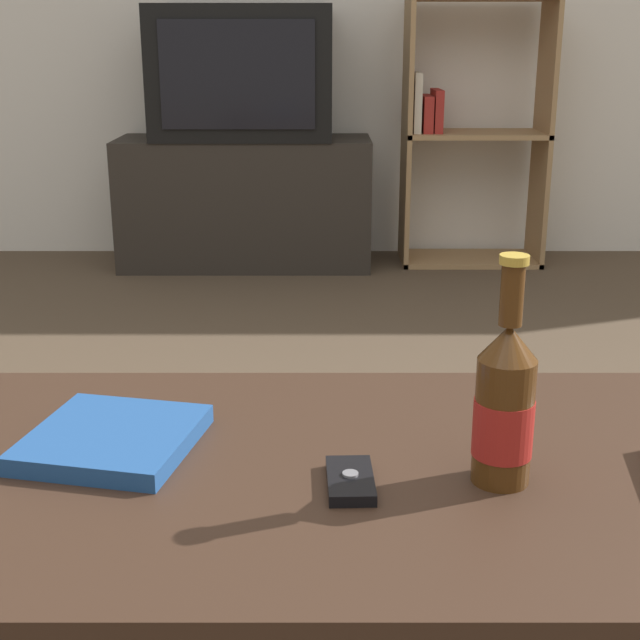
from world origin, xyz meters
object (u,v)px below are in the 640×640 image
at_px(table_book, 115,438).
at_px(tv_stand, 247,202).
at_px(television, 244,73).
at_px(beer_bottle, 506,406).
at_px(bookshelf, 470,130).
at_px(cell_phone, 352,480).

bearing_deg(table_book, tv_stand, 103.23).
bearing_deg(television, tv_stand, 90.00).
xyz_separation_m(beer_bottle, table_book, (-0.47, 0.09, -0.08)).
bearing_deg(beer_bottle, tv_stand, 100.63).
bearing_deg(table_book, bookshelf, 84.44).
bearing_deg(table_book, television, 103.23).
bearing_deg(table_book, beer_bottle, 1.59).
relative_size(beer_bottle, table_book, 1.12).
relative_size(tv_stand, beer_bottle, 3.88).
height_order(cell_phone, table_book, table_book).
distance_m(television, bookshelf, 0.96).
relative_size(tv_stand, bookshelf, 0.96).
bearing_deg(television, table_book, -88.82).
bearing_deg(bookshelf, tv_stand, -176.69).
height_order(television, bookshelf, bookshelf).
xyz_separation_m(tv_stand, cell_phone, (0.35, -2.81, 0.19)).
xyz_separation_m(bookshelf, beer_bottle, (-0.41, -2.85, -0.02)).
distance_m(television, cell_phone, 2.85).
bearing_deg(bookshelf, table_book, -107.61).
distance_m(beer_bottle, table_book, 0.48).
bearing_deg(tv_stand, television, -90.00).
distance_m(beer_bottle, cell_phone, 0.20).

